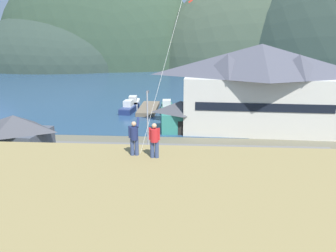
% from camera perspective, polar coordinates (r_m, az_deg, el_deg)
% --- Properties ---
extents(ground_plane, '(600.00, 600.00, 0.00)m').
position_cam_1_polar(ground_plane, '(26.65, -2.52, -13.88)').
color(ground_plane, '#66604C').
extents(parking_lot_pad, '(40.00, 20.00, 0.10)m').
position_cam_1_polar(parking_lot_pad, '(31.05, -1.50, -9.24)').
color(parking_lot_pad, slate).
rests_on(parking_lot_pad, ground).
extents(bay_water, '(360.00, 84.00, 0.03)m').
position_cam_1_polar(bay_water, '(84.08, 1.97, 6.80)').
color(bay_water, navy).
rests_on(bay_water, ground).
extents(far_hill_west_ridge, '(81.60, 62.55, 49.77)m').
position_cam_1_polar(far_hill_west_ridge, '(152.88, -17.86, 10.13)').
color(far_hill_west_ridge, '#2D3D33').
rests_on(far_hill_west_ridge, ground).
extents(far_hill_east_peak, '(91.45, 53.52, 94.56)m').
position_cam_1_polar(far_hill_east_peak, '(149.73, -12.12, 10.43)').
color(far_hill_east_peak, '#334733').
rests_on(far_hill_east_peak, ground).
extents(far_hill_center_saddle, '(113.17, 50.07, 85.36)m').
position_cam_1_polar(far_hill_center_saddle, '(143.36, 21.25, 9.50)').
color(far_hill_center_saddle, '#42513D').
rests_on(far_hill_center_saddle, ground).
extents(harbor_lodge, '(22.59, 11.71, 12.19)m').
position_cam_1_polar(harbor_lodge, '(47.24, 16.05, 7.07)').
color(harbor_lodge, beige).
rests_on(harbor_lodge, ground).
extents(storage_shed_near_lot, '(7.24, 5.65, 5.48)m').
position_cam_1_polar(storage_shed_near_lot, '(36.47, -25.60, -2.29)').
color(storage_shed_near_lot, '#474C56').
rests_on(storage_shed_near_lot, ground).
extents(storage_shed_waterside, '(6.57, 5.58, 4.37)m').
position_cam_1_polar(storage_shed_waterside, '(45.52, 2.26, 1.92)').
color(storage_shed_waterside, '#338475').
rests_on(storage_shed_waterside, ground).
extents(wharf_dock, '(3.20, 10.32, 0.70)m').
position_cam_1_polar(wharf_dock, '(58.75, -3.50, 3.16)').
color(wharf_dock, '#70604C').
rests_on(wharf_dock, ground).
extents(moored_boat_wharfside, '(2.54, 6.59, 2.16)m').
position_cam_1_polar(moored_boat_wharfside, '(62.03, -6.24, 4.13)').
color(moored_boat_wharfside, silver).
rests_on(moored_boat_wharfside, ground).
extents(moored_boat_outer_mooring, '(2.50, 6.63, 2.16)m').
position_cam_1_polar(moored_boat_outer_mooring, '(57.92, -0.24, 3.39)').
color(moored_boat_outer_mooring, '#23564C').
rests_on(moored_boat_outer_mooring, ground).
extents(moored_boat_inner_slip, '(2.72, 6.65, 2.16)m').
position_cam_1_polar(moored_boat_inner_slip, '(57.97, -6.98, 3.28)').
color(moored_boat_inner_slip, navy).
rests_on(moored_boat_inner_slip, ground).
extents(parked_car_front_row_end, '(4.32, 2.30, 1.82)m').
position_cam_1_polar(parked_car_front_row_end, '(30.54, -25.28, -9.21)').
color(parked_car_front_row_end, '#236633').
rests_on(parked_car_front_row_end, parking_lot_pad).
extents(parked_car_mid_row_center, '(4.21, 2.08, 1.82)m').
position_cam_1_polar(parked_car_mid_row_center, '(31.73, 13.18, -7.11)').
color(parked_car_mid_row_center, '#236633').
rests_on(parked_car_mid_row_center, parking_lot_pad).
extents(parked_car_front_row_silver, '(4.35, 2.37, 1.82)m').
position_cam_1_polar(parked_car_front_row_silver, '(32.55, -2.30, -6.08)').
color(parked_car_front_row_silver, navy).
rests_on(parked_car_front_row_silver, parking_lot_pad).
extents(parked_car_back_row_left, '(4.25, 2.15, 1.82)m').
position_cam_1_polar(parked_car_back_row_left, '(27.65, 10.20, -10.48)').
color(parked_car_back_row_left, navy).
rests_on(parked_car_back_row_left, parking_lot_pad).
extents(parked_car_lone_by_shed, '(4.29, 2.23, 1.82)m').
position_cam_1_polar(parked_car_lone_by_shed, '(29.46, 27.42, -10.42)').
color(parked_car_lone_by_shed, silver).
rests_on(parked_car_lone_by_shed, parking_lot_pad).
extents(parked_car_back_row_right, '(4.23, 2.11, 1.82)m').
position_cam_1_polar(parked_car_back_row_right, '(34.04, 23.12, -6.40)').
color(parked_car_back_row_right, '#9EA3A8').
rests_on(parked_car_back_row_right, parking_lot_pad).
extents(parked_car_corner_spot, '(4.26, 2.17, 1.82)m').
position_cam_1_polar(parked_car_corner_spot, '(26.99, -14.63, -11.46)').
color(parked_car_corner_spot, slate).
rests_on(parked_car_corner_spot, parking_lot_pad).
extents(parked_car_front_row_red, '(4.21, 2.07, 1.82)m').
position_cam_1_polar(parked_car_front_row_red, '(33.15, -12.07, -6.02)').
color(parked_car_front_row_red, '#B28923').
rests_on(parked_car_front_row_red, parking_lot_pad).
extents(parked_car_mid_row_far, '(4.31, 2.28, 1.82)m').
position_cam_1_polar(parked_car_mid_row_far, '(26.57, 0.30, -11.36)').
color(parked_car_mid_row_far, '#9EA3A8').
rests_on(parked_car_mid_row_far, parking_lot_pad).
extents(parking_light_pole, '(0.24, 0.78, 7.39)m').
position_cam_1_polar(parking_light_pole, '(34.99, -3.67, 1.12)').
color(parking_light_pole, '#ADADB2').
rests_on(parking_light_pole, parking_lot_pad).
extents(person_kite_flyer, '(0.52, 0.67, 1.86)m').
position_cam_1_polar(person_kite_flyer, '(15.73, -6.09, -1.96)').
color(person_kite_flyer, '#384770').
rests_on(person_kite_flyer, grassy_hill_foreground).
extents(person_companion, '(0.55, 0.40, 1.74)m').
position_cam_1_polar(person_companion, '(15.34, -2.46, -2.41)').
color(person_companion, '#384770').
rests_on(person_companion, grassy_hill_foreground).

